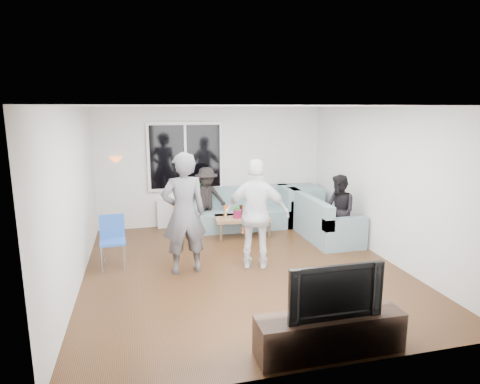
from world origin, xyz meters
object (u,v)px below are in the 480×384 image
object	(u,v)px
coffee_table	(242,226)
side_chair	(113,242)
floor_lamp	(118,193)
player_left	(184,214)
tv_console	(330,334)
spectator_right	(339,211)
player_right	(257,214)
sofa_right_section	(323,216)
television	(332,289)
sofa_back_section	(242,208)
spectator_back	(207,199)

from	to	relation	value
coffee_table	side_chair	world-z (taller)	side_chair
floor_lamp	player_left	world-z (taller)	player_left
side_chair	tv_console	xyz separation A→B (m)	(2.37, -3.04, -0.21)
side_chair	floor_lamp	size ratio (longest dim) A/B	0.55
spectator_right	player_right	bearing A→B (deg)	-73.72
player_left	player_right	world-z (taller)	player_left
sofa_right_section	player_left	distance (m)	3.23
sofa_right_section	television	size ratio (longest dim) A/B	1.94
sofa_back_section	television	world-z (taller)	television
sofa_back_section	player_right	bearing A→B (deg)	-98.40
side_chair	player_left	world-z (taller)	player_left
player_right	tv_console	xyz separation A→B (m)	(0.09, -2.50, -0.68)
sofa_back_section	spectator_back	xyz separation A→B (m)	(-0.78, 0.03, 0.25)
sofa_back_section	floor_lamp	world-z (taller)	floor_lamp
sofa_right_section	spectator_right	xyz separation A→B (m)	(0.00, -0.64, 0.26)
spectator_right	floor_lamp	bearing A→B (deg)	-121.58
side_chair	player_right	distance (m)	2.39
player_left	television	world-z (taller)	player_left
player_left	spectator_back	distance (m)	2.35
floor_lamp	television	distance (m)	5.83
coffee_table	side_chair	size ratio (longest dim) A/B	1.28
sofa_back_section	tv_console	world-z (taller)	sofa_back_section
tv_console	spectator_back	bearing A→B (deg)	96.30
floor_lamp	side_chair	bearing A→B (deg)	-90.00
floor_lamp	television	bearing A→B (deg)	-66.08
spectator_right	television	size ratio (longest dim) A/B	1.33
side_chair	spectator_right	bearing A→B (deg)	-1.89
sofa_right_section	player_right	bearing A→B (deg)	125.50
coffee_table	side_chair	xyz separation A→B (m)	(-2.47, -1.15, 0.23)
sofa_right_section	side_chair	size ratio (longest dim) A/B	2.33
side_chair	spectator_back	bearing A→B (deg)	40.55
player_left	spectator_back	xyz separation A→B (m)	(0.72, 2.22, -0.28)
player_left	television	distance (m)	2.87
player_right	spectator_right	xyz separation A→B (m)	(1.79, 0.63, -0.21)
floor_lamp	player_right	world-z (taller)	player_right
coffee_table	spectator_right	size ratio (longest dim) A/B	0.81
floor_lamp	player_right	xyz separation A→B (m)	(2.28, -2.83, 0.12)
coffee_table	sofa_right_section	bearing A→B (deg)	-14.27
floor_lamp	tv_console	xyz separation A→B (m)	(2.37, -5.33, -0.56)
sofa_right_section	tv_console	distance (m)	4.15
player_right	tv_console	bearing A→B (deg)	109.95
player_left	tv_console	bearing A→B (deg)	109.90
coffee_table	player_right	bearing A→B (deg)	-96.35
spectator_back	player_left	bearing A→B (deg)	-118.39
side_chair	tv_console	world-z (taller)	side_chair
floor_lamp	television	world-z (taller)	floor_lamp
sofa_right_section	coffee_table	world-z (taller)	sofa_right_section
side_chair	sofa_right_section	bearing A→B (deg)	7.05
floor_lamp	spectator_back	xyz separation A→B (m)	(1.84, -0.53, -0.10)
side_chair	spectator_right	distance (m)	4.08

